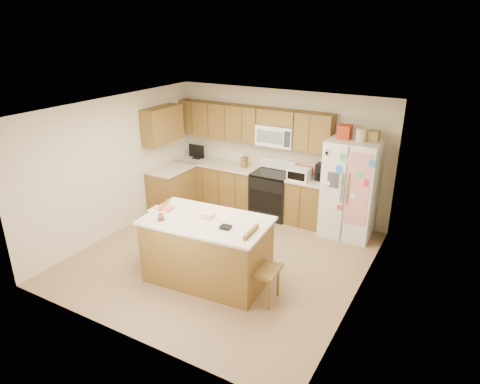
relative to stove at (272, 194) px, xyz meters
The scene contains 9 objects.
ground 1.99m from the stove, 90.00° to the right, with size 4.50×4.50×0.00m, color #826F4F.
room_shell 2.16m from the stove, 90.00° to the right, with size 4.60×4.60×2.52m.
cabinetry 1.09m from the stove, behind, with size 3.36×1.56×2.15m.
stove is the anchor object (origin of this frame).
refrigerator 1.63m from the stove, ahead, with size 0.90×0.79×2.04m.
island 2.60m from the stove, 86.72° to the right, with size 1.92×1.21×1.10m.
windsor_chair_left 2.71m from the stove, 107.63° to the right, with size 0.56×0.57×1.05m.
windsor_chair_back 1.90m from the stove, 81.87° to the right, with size 0.52×0.51×0.93m.
windsor_chair_right 2.88m from the stove, 67.75° to the right, with size 0.47×0.49×1.07m.
Camera 1 is at (3.35, -5.33, 3.70)m, focal length 32.00 mm.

